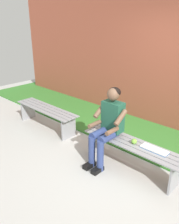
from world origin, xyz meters
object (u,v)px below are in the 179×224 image
object	(u,v)px
person_seated	(108,124)
apple	(134,141)
bench_near	(132,149)
book_open	(154,149)
bench_far	(46,113)

from	to	relation	value
person_seated	apple	size ratio (longest dim) A/B	14.88
bench_near	book_open	xyz separation A→B (m)	(-0.35, -0.05, 0.12)
bench_far	bench_near	bearing A→B (deg)	-180.00
book_open	bench_far	bearing A→B (deg)	1.50
person_seated	apple	world-z (taller)	person_seated
book_open	apple	bearing A→B (deg)	9.77
person_seated	bench_far	bearing A→B (deg)	-3.25
bench_near	person_seated	bearing A→B (deg)	13.78
bench_far	person_seated	xyz separation A→B (m)	(-1.79, 0.10, 0.35)
bench_near	bench_far	bearing A→B (deg)	0.00
apple	book_open	world-z (taller)	apple
bench_far	apple	distance (m)	2.23
person_seated	book_open	bearing A→B (deg)	-168.74
bench_far	book_open	world-z (taller)	book_open
bench_near	bench_far	xyz separation A→B (m)	(2.20, 0.00, -0.00)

